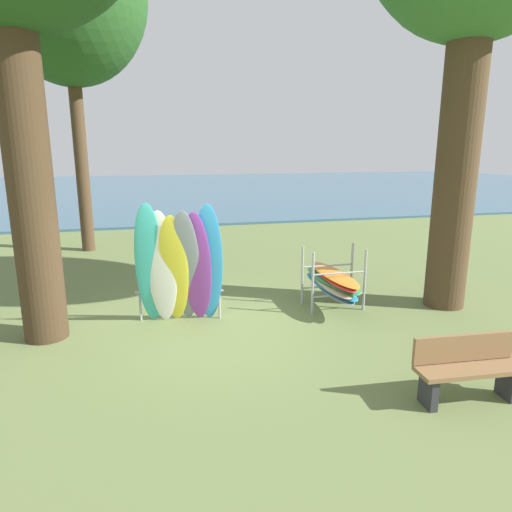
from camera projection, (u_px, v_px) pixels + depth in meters
The scene contains 5 objects.
ground_plane at pixel (201, 329), 8.22m from camera, with size 80.00×80.00×0.00m, color olive.
lake_water at pixel (155, 189), 35.61m from camera, with size 80.00×36.00×0.10m, color #38607A.
leaning_board_pile at pixel (179, 267), 8.21m from camera, with size 1.63×0.83×2.31m.
board_storage_rack at pixel (332, 281), 9.24m from camera, with size 1.15×2.13×1.25m.
park_bench at pixel (468, 367), 5.83m from camera, with size 1.42×0.49×0.85m.
Camera 1 is at (-0.87, -7.71, 3.19)m, focal length 32.00 mm.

